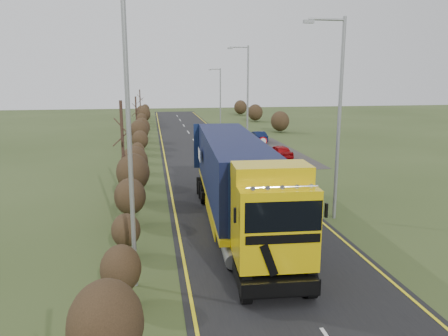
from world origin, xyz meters
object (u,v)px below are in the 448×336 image
lorry (237,178)px  car_blue_sedan (258,137)px  streetlight_near (337,111)px  speed_sign (263,146)px  car_red_hatchback (279,152)px

lorry → car_blue_sedan: size_ratio=4.40×
lorry → streetlight_near: size_ratio=1.58×
lorry → car_blue_sedan: 28.82m
lorry → speed_sign: lorry is taller
lorry → car_blue_sedan: bearing=77.1°
car_red_hatchback → speed_sign: bearing=46.7°
lorry → speed_sign: size_ratio=6.50×
car_red_hatchback → streetlight_near: streetlight_near is taller
car_red_hatchback → speed_sign: 4.07m
lorry → speed_sign: bearing=73.6°
car_red_hatchback → speed_sign: size_ratio=1.50×
streetlight_near → lorry: bearing=-174.0°
speed_sign → car_red_hatchback: bearing=53.1°
streetlight_near → speed_sign: size_ratio=4.12×
car_red_hatchback → car_blue_sedan: size_ratio=1.01×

